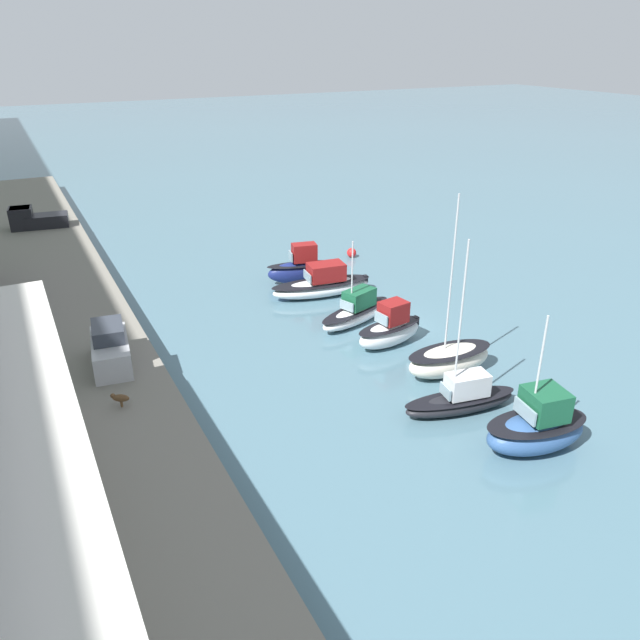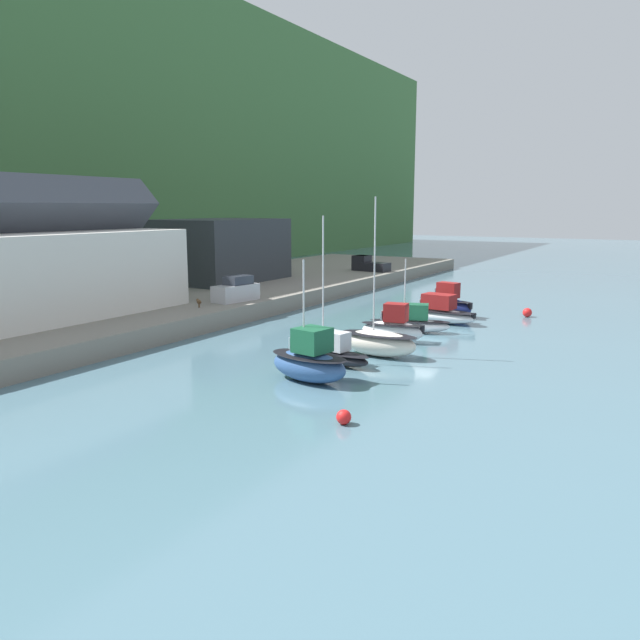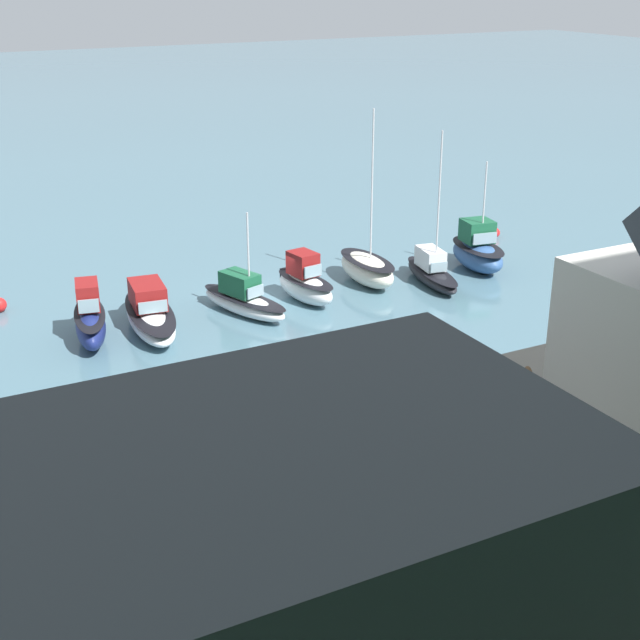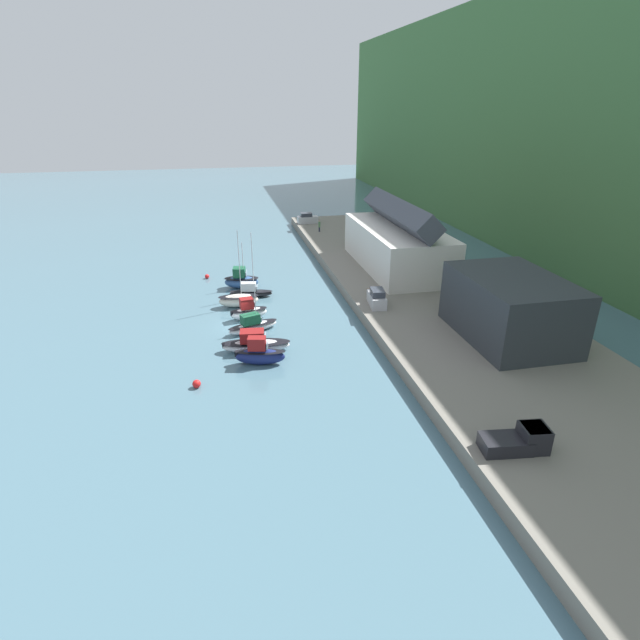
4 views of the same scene
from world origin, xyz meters
name	(u,v)px [view 3 (image 3 of 4)]	position (x,y,z in m)	size (l,w,h in m)	color
ground_plane	(267,299)	(0.00, 0.00, 0.00)	(320.00, 320.00, 0.00)	slate
quay_promenade	(601,528)	(0.00, 25.48, 0.73)	(105.03, 21.84, 1.46)	gray
yacht_club_building	(281,573)	(12.09, 27.64, 4.79)	(13.63, 9.36, 6.67)	#2D3338
moored_boat_0	(478,251)	(-13.42, 1.14, 1.13)	(3.11, 5.21, 6.65)	#33568E
moored_boat_1	(432,272)	(-9.45, 2.11, 0.74)	(2.52, 6.14, 8.92)	black
moored_boat_2	(367,269)	(-6.17, 0.33, 0.90)	(2.23, 5.22, 10.05)	white
moored_boat_3	(305,283)	(-1.70, 1.27, 1.02)	(2.35, 4.76, 2.75)	white
moored_boat_4	(243,299)	(2.02, 1.43, 0.79)	(3.58, 6.30, 5.60)	white
moored_boat_5	(150,313)	(7.07, 1.29, 0.86)	(3.05, 7.56, 2.38)	white
moored_boat_6	(90,320)	(10.11, 1.46, 1.12)	(2.53, 5.37, 3.01)	navy
parked_car_1	(433,380)	(0.59, 16.90, 2.38)	(4.39, 2.31, 2.16)	#B7B7BC
dog_on_quay	(528,372)	(-3.76, 17.31, 1.92)	(0.67, 0.84, 0.68)	brown
mooring_buoy_0	(495,233)	(-18.58, -3.72, 0.33)	(0.67, 0.67, 0.67)	red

